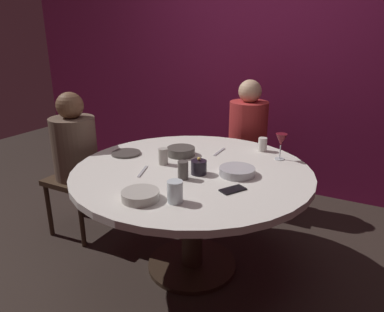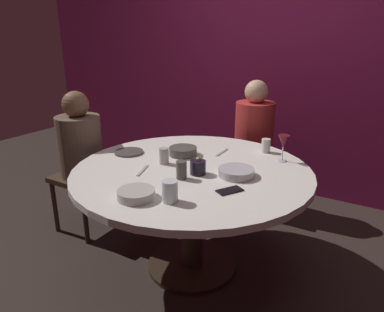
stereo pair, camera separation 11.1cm
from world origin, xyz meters
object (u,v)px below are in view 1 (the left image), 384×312
at_px(cup_by_right_diner, 175,192).
at_px(cup_center_front, 163,156).
at_px(seated_diner_left, 75,148).
at_px(bowl_serving_large, 237,171).
at_px(cup_near_candle, 263,144).
at_px(wine_glass, 281,141).
at_px(dining_table, 192,187).
at_px(cup_by_left_diner, 183,170).
at_px(candle_holder, 199,167).
at_px(dinner_plate, 126,153).
at_px(bowl_small_white, 181,151).
at_px(cell_phone, 233,190).
at_px(seated_diner_back, 248,131).
at_px(bowl_salad_center, 140,195).

xyz_separation_m(cup_by_right_diner, cup_center_front, (-0.34, 0.43, -0.00)).
xyz_separation_m(seated_diner_left, bowl_serving_large, (1.29, 0.03, 0.05)).
height_order(cup_near_candle, cup_by_right_diner, cup_by_right_diner).
relative_size(wine_glass, cup_near_candle, 1.82).
xyz_separation_m(dining_table, wine_glass, (0.44, 0.42, 0.26)).
bearing_deg(cup_by_right_diner, cup_by_left_diner, 111.83).
height_order(candle_holder, cup_near_candle, candle_holder).
bearing_deg(dining_table, cup_near_candle, 62.18).
relative_size(seated_diner_left, dinner_plate, 5.56).
xyz_separation_m(bowl_small_white, cup_near_candle, (0.47, 0.35, 0.02)).
height_order(cell_phone, bowl_serving_large, bowl_serving_large).
bearing_deg(wine_glass, dining_table, -136.31).
height_order(cup_near_candle, cup_center_front, cup_center_front).
height_order(seated_diner_left, dinner_plate, seated_diner_left).
xyz_separation_m(bowl_serving_large, cup_near_candle, (-0.00, 0.51, 0.03)).
xyz_separation_m(wine_glass, bowl_small_white, (-0.62, -0.24, -0.10)).
distance_m(seated_diner_back, cup_by_left_diner, 1.21).
bearing_deg(bowl_small_white, seated_diner_left, -167.36).
bearing_deg(cup_near_candle, bowl_serving_large, -89.45).
bearing_deg(seated_diner_back, cup_by_left_diner, 1.62).
xyz_separation_m(seated_diner_left, dinner_plate, (0.47, 0.02, 0.03)).
height_order(seated_diner_left, seated_diner_back, seated_diner_back).
bearing_deg(candle_holder, cup_by_left_diner, -112.20).
relative_size(wine_glass, cup_by_left_diner, 1.65).
distance_m(dining_table, seated_diner_left, 1.00).
height_order(seated_diner_left, cup_by_right_diner, seated_diner_left).
height_order(candle_holder, dinner_plate, candle_holder).
bearing_deg(seated_diner_back, cup_by_right_diner, 5.58).
bearing_deg(wine_glass, dinner_plate, -157.75).
distance_m(seated_diner_back, bowl_small_white, 0.87).
relative_size(cell_phone, cup_by_right_diner, 1.25).
distance_m(dinner_plate, cup_by_right_diner, 0.83).
distance_m(wine_glass, cup_near_candle, 0.21).
distance_m(candle_holder, cell_phone, 0.30).
distance_m(candle_holder, bowl_serving_large, 0.23).
bearing_deg(dining_table, cell_phone, -28.51).
bearing_deg(dining_table, bowl_salad_center, -92.59).
bearing_deg(cup_by_left_diner, wine_glass, 55.73).
bearing_deg(wine_glass, cup_by_left_diner, -124.27).
bearing_deg(seated_diner_back, bowl_serving_large, 15.90).
bearing_deg(seated_diner_back, dinner_plate, -27.61).
height_order(bowl_small_white, cup_center_front, cup_center_front).
bearing_deg(candle_holder, cup_near_candle, 71.26).
bearing_deg(bowl_salad_center, cup_by_left_diner, 80.29).
relative_size(cell_phone, bowl_serving_large, 0.66).
height_order(dinner_plate, cup_by_left_diner, cup_by_left_diner).
relative_size(cell_phone, bowl_salad_center, 0.73).
distance_m(seated_diner_back, cup_near_candle, 0.58).
relative_size(seated_diner_back, wine_glass, 6.56).
relative_size(bowl_salad_center, cup_center_front, 1.84).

